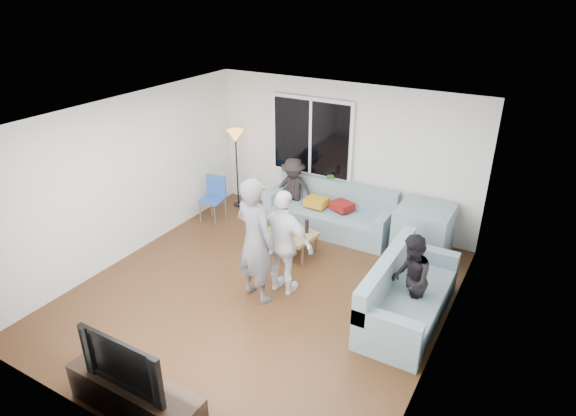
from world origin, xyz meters
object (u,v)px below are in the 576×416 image
Objects in this scene: sofa_back_section at (330,209)px; player_left at (255,240)px; spectator_back at (293,190)px; sofa_right_section at (410,291)px; spectator_right at (410,280)px; floor_lamp at (237,169)px; tv_console at (136,397)px; player_right at (284,243)px; coffee_table at (283,240)px; television at (129,359)px; side_chair at (212,200)px.

sofa_back_section is 1.25× the size of player_left.
player_left is 2.54m from spectator_back.
sofa_back_section and sofa_right_section have the same top height.
spectator_right is (2.02, -1.82, 0.21)m from sofa_back_section.
sofa_back_section is 2.09m from floor_lamp.
tv_console is (0.04, -4.77, -0.20)m from sofa_back_section.
player_right is 2.79m from tv_console.
coffee_table is 1.30m from player_right.
player_left is at bearing -50.20° from floor_lamp.
player_right is 1.29× the size of spectator_back.
coffee_table is 1.04× the size of television.
tv_console is (-0.21, -2.72, -0.57)m from player_right.
player_right is 1.50× the size of television.
floor_lamp is (-2.05, 0.06, 0.36)m from sofa_back_section.
sofa_right_section is 2.47m from coffee_table.
player_left is (-0.02, -2.38, 0.50)m from sofa_back_section.
television is at bearing -84.06° from coffee_table.
television is (0.00, 0.00, 0.53)m from tv_console.
sofa_right_section is 1.26× the size of player_right.
coffee_table is at bearing -107.97° from sofa_back_section.
player_left reaches higher than spectator_back.
player_right is (-1.77, -0.28, 0.37)m from sofa_right_section.
sofa_right_section is at bearing -168.50° from player_right.
sofa_right_section is at bearing -21.74° from side_chair.
spectator_right is (0.00, -0.06, 0.21)m from sofa_right_section.
sofa_back_section is at bearing -150.74° from spectator_right.
spectator_back is at bearing 177.76° from sofa_back_section.
player_left is 1.50× the size of spectator_back.
spectator_right reaches higher than coffee_table.
coffee_table is at bearing -17.91° from side_chair.
sofa_back_section is 2.10m from player_right.
player_left is at bearing -90.51° from sofa_back_section.
television is at bearing -70.26° from side_chair.
player_right is 1.79m from spectator_right.
sofa_right_section is at bearing 161.39° from spectator_right.
floor_lamp is at bearing 113.43° from tv_console.
spectator_back is at bearing 23.71° from side_chair.
spectator_right reaches higher than television.
coffee_table is 1.75m from side_chair.
tv_console is at bearing -70.26° from side_chair.
sofa_back_section is 1.14m from coffee_table.
spectator_back is (-0.75, 2.41, -0.31)m from player_left.
floor_lamp is 0.85× the size of player_left.
player_left is 1.46× the size of spectator_right.
television is at bearing 105.61° from player_left.
sofa_right_section is at bearing -16.60° from coffee_table.
floor_lamp is at bearing 178.19° from sofa_back_section.
floor_lamp is at bearing -133.50° from spectator_right.
sofa_right_section is at bearing -149.24° from player_left.
sofa_right_section is 3.61m from television.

